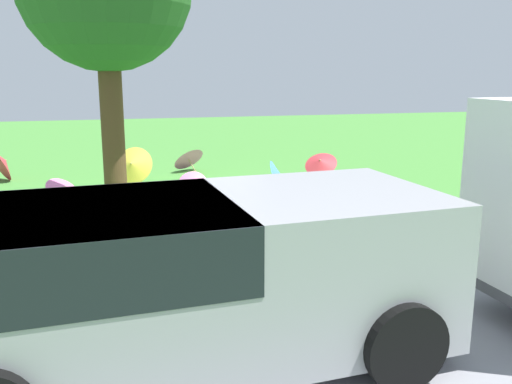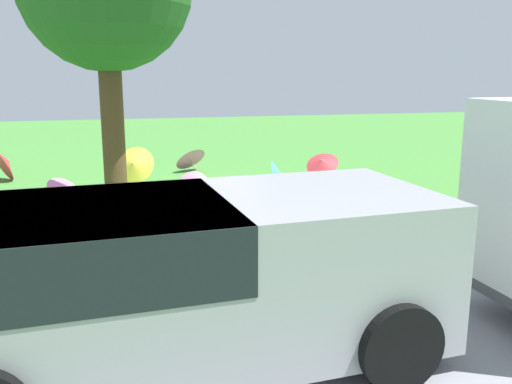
# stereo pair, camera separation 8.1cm
# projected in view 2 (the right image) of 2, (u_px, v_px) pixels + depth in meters

# --- Properties ---
(ground) EXTENTS (40.00, 40.00, 0.00)m
(ground) POSITION_uv_depth(u_px,v_px,m) (195.00, 202.00, 11.30)
(ground) COLOR #478C38
(road_strip) EXTENTS (40.00, 3.69, 0.01)m
(road_strip) POSITION_uv_depth(u_px,v_px,m) (293.00, 364.00, 5.10)
(road_strip) COLOR gray
(road_strip) RESTS_ON ground
(van_dark) EXTENTS (4.73, 2.40, 1.53)m
(van_dark) POSITION_uv_depth(u_px,v_px,m) (166.00, 271.00, 4.89)
(van_dark) COLOR #99999E
(van_dark) RESTS_ON ground
(park_bench) EXTENTS (1.61, 0.51, 0.90)m
(park_bench) POSITION_uv_depth(u_px,v_px,m) (319.00, 201.00, 9.35)
(park_bench) COLOR navy
(park_bench) RESTS_ON ground
(parasol_yellow_0) EXTENTS (1.07, 0.96, 0.89)m
(parasol_yellow_0) POSITION_uv_depth(u_px,v_px,m) (134.00, 164.00, 13.11)
(parasol_yellow_0) COLOR tan
(parasol_yellow_0) RESTS_ON ground
(parasol_pink_0) EXTENTS (0.91, 0.92, 0.59)m
(parasol_pink_0) POSITION_uv_depth(u_px,v_px,m) (65.00, 188.00, 11.04)
(parasol_pink_0) COLOR tan
(parasol_pink_0) RESTS_ON ground
(parasol_pink_1) EXTENTS (0.57, 0.64, 0.53)m
(parasol_pink_1) POSITION_uv_depth(u_px,v_px,m) (428.00, 205.00, 9.91)
(parasol_pink_1) COLOR tan
(parasol_pink_1) RESTS_ON ground
(parasol_red_0) EXTENTS (1.01, 1.08, 0.91)m
(parasol_red_0) POSITION_uv_depth(u_px,v_px,m) (5.00, 162.00, 13.40)
(parasol_red_0) COLOR tan
(parasol_red_0) RESTS_ON ground
(parasol_pink_3) EXTENTS (1.05, 1.00, 0.70)m
(parasol_pink_3) POSITION_uv_depth(u_px,v_px,m) (189.00, 157.00, 14.63)
(parasol_pink_3) COLOR tan
(parasol_pink_3) RESTS_ON ground
(parasol_red_1) EXTENTS (1.05, 1.03, 0.75)m
(parasol_red_1) POSITION_uv_depth(u_px,v_px,m) (322.00, 162.00, 13.25)
(parasol_red_1) COLOR tan
(parasol_red_1) RESTS_ON ground
(parasol_blue_1) EXTENTS (0.73, 0.78, 0.71)m
(parasol_blue_1) POSITION_uv_depth(u_px,v_px,m) (279.00, 175.00, 12.24)
(parasol_blue_1) COLOR tan
(parasol_blue_1) RESTS_ON ground
(parasol_pink_4) EXTENTS (0.71, 0.61, 0.60)m
(parasol_pink_4) POSITION_uv_depth(u_px,v_px,m) (194.00, 184.00, 11.55)
(parasol_pink_4) COLOR tan
(parasol_pink_4) RESTS_ON ground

